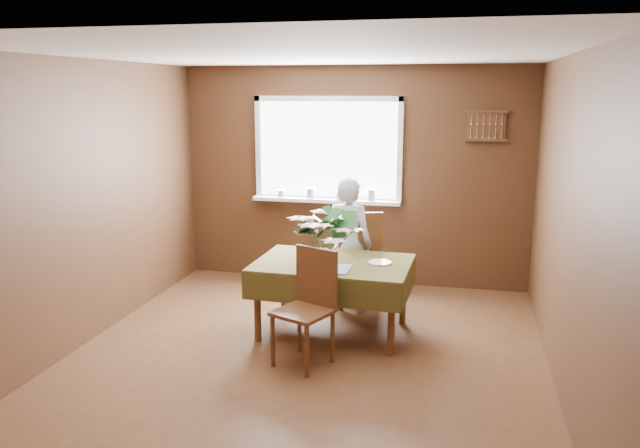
% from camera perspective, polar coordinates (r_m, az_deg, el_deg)
% --- Properties ---
extents(floor, '(4.50, 4.50, 0.00)m').
position_cam_1_polar(floor, '(5.41, -1.35, -12.15)').
color(floor, '#4C2E1A').
rests_on(floor, ground).
extents(ceiling, '(4.50, 4.50, 0.00)m').
position_cam_1_polar(ceiling, '(4.94, -1.50, 15.30)').
color(ceiling, white).
rests_on(ceiling, wall_back).
extents(wall_back, '(4.00, 0.00, 4.00)m').
position_cam_1_polar(wall_back, '(7.20, 3.08, 4.35)').
color(wall_back, brown).
rests_on(wall_back, floor).
extents(wall_front, '(4.00, 0.00, 4.00)m').
position_cam_1_polar(wall_front, '(2.98, -12.41, -7.38)').
color(wall_front, brown).
rests_on(wall_front, floor).
extents(wall_left, '(0.00, 4.50, 4.50)m').
position_cam_1_polar(wall_left, '(5.85, -20.75, 1.74)').
color(wall_left, brown).
rests_on(wall_left, floor).
extents(wall_right, '(0.00, 4.50, 4.50)m').
position_cam_1_polar(wall_right, '(4.93, 21.69, -0.17)').
color(wall_right, brown).
rests_on(wall_right, floor).
extents(window_assembly, '(1.72, 0.20, 1.22)m').
position_cam_1_polar(window_assembly, '(7.19, 0.70, 5.25)').
color(window_assembly, white).
rests_on(window_assembly, wall_back).
extents(spoon_rack, '(0.44, 0.05, 0.33)m').
position_cam_1_polar(spoon_rack, '(7.00, 14.99, 8.67)').
color(spoon_rack, brown).
rests_on(spoon_rack, wall_back).
extents(dining_table, '(1.45, 1.01, 0.69)m').
position_cam_1_polar(dining_table, '(5.74, 1.19, -4.25)').
color(dining_table, brown).
rests_on(dining_table, floor).
extents(chair_far, '(0.54, 0.54, 1.03)m').
position_cam_1_polar(chair_far, '(6.45, 3.61, -2.88)').
color(chair_far, brown).
rests_on(chair_far, floor).
extents(chair_near, '(0.54, 0.54, 0.96)m').
position_cam_1_polar(chair_near, '(5.17, -1.03, -7.12)').
color(chair_near, brown).
rests_on(chair_near, floor).
extents(seated_woman, '(0.55, 0.41, 1.38)m').
position_cam_1_polar(seated_woman, '(6.33, 2.59, -1.88)').
color(seated_woman, white).
rests_on(seated_woman, floor).
extents(flower_bouquet, '(0.56, 0.56, 0.48)m').
position_cam_1_polar(flower_bouquet, '(5.44, 0.40, -0.88)').
color(flower_bouquet, white).
rests_on(flower_bouquet, dining_table).
extents(side_plate, '(0.27, 0.27, 0.01)m').
position_cam_1_polar(side_plate, '(5.70, 5.51, -3.53)').
color(side_plate, white).
rests_on(side_plate, dining_table).
extents(table_knife, '(0.04, 0.20, 0.00)m').
position_cam_1_polar(table_knife, '(5.50, 2.51, -4.04)').
color(table_knife, silver).
rests_on(table_knife, dining_table).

